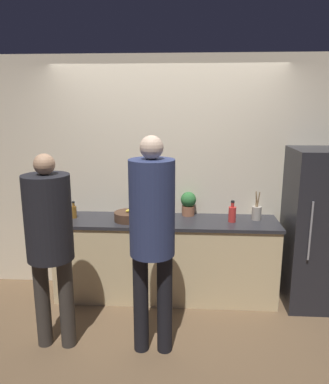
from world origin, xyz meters
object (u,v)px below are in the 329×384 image
person_left (49,233)px  potted_plant (188,203)px  person_center (152,227)px  bottle_amber (74,211)px  cup_white (256,212)px  fruit_bowl (129,216)px  utensil_crock (257,212)px  bottle_red (232,214)px  refrigerator (320,229)px  bottle_dark (157,213)px

person_left → potted_plant: (1.15, 1.12, -0.02)m
person_center → bottle_amber: bearing=134.6°
person_center → cup_white: bearing=48.2°
fruit_bowl → utensil_crock: 1.36m
bottle_red → cup_white: 0.36m
person_left → bottle_amber: bearing=95.2°
person_center → fruit_bowl: size_ratio=6.10×
person_left → fruit_bowl: bearing=59.5°
person_left → cup_white: (1.89, 1.14, -0.12)m
person_left → person_center: (0.86, -0.02, 0.08)m
bottle_red → bottle_amber: (-1.69, 0.03, -0.02)m
bottle_red → potted_plant: (-0.46, 0.21, 0.05)m
refrigerator → cup_white: (-0.62, 0.24, 0.10)m
fruit_bowl → cup_white: size_ratio=3.43×
person_center → fruit_bowl: person_center is taller
bottle_amber → potted_plant: potted_plant is taller
refrigerator → utensil_crock: size_ratio=5.40×
bottle_red → bottle_amber: bearing=179.0°
person_left → bottle_amber: person_left is taller
bottle_amber → utensil_crock: bearing=1.8°
fruit_bowl → bottle_dark: bottle_dark is taller
refrigerator → fruit_bowl: 1.99m
bottle_red → person_left: bearing=-150.4°
person_center → potted_plant: size_ratio=7.00×
person_left → bottle_amber: 0.95m
person_left → refrigerator: bearing=19.7°
refrigerator → cup_white: 0.67m
person_left → bottle_red: (1.61, 0.91, -0.07)m
utensil_crock → person_left: bearing=-151.9°
fruit_bowl → bottle_red: 1.09m
fruit_bowl → bottle_dark: (0.29, 0.08, 0.02)m
person_center → fruit_bowl: bearing=110.5°
person_center → utensil_crock: bearing=45.1°
person_left → potted_plant: person_left is taller
refrigerator → potted_plant: refrigerator is taller
fruit_bowl → utensil_crock: bearing=4.9°
refrigerator → person_center: size_ratio=0.89×
refrigerator → person_left: person_left is taller
cup_white → fruit_bowl: bearing=-169.6°
fruit_bowl → potted_plant: (0.63, 0.23, 0.09)m
bottle_dark → utensil_crock: bearing=2.0°
bottle_dark → potted_plant: bearing=24.4°
person_center → bottle_red: 1.21m
person_left → person_center: 0.86m
fruit_bowl → cup_white: fruit_bowl is taller
person_center → bottle_red: bearing=51.1°
person_center → fruit_bowl: 0.98m
bottle_red → bottle_amber: bottle_red is taller
person_left → bottle_amber: size_ratio=9.22×
bottle_dark → potted_plant: (0.34, 0.15, 0.08)m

